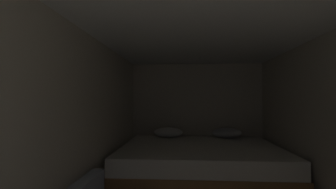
{
  "coord_description": "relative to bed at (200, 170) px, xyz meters",
  "views": [
    {
      "loc": [
        -0.22,
        -0.5,
        1.4
      ],
      "look_at": [
        -0.42,
        2.49,
        1.46
      ],
      "focal_mm": 26.29,
      "sensor_mm": 36.0,
      "label": 1
    }
  ],
  "objects": [
    {
      "name": "wall_back",
      "position": [
        0.0,
        0.98,
        0.66
      ],
      "size": [
        2.48,
        0.05,
        2.07
      ],
      "primitive_type": "cube",
      "color": "beige",
      "rests_on": "ground"
    },
    {
      "name": "bed",
      "position": [
        0.0,
        0.0,
        0.0
      ],
      "size": [
        2.26,
        1.84,
        0.91
      ],
      "color": "olive",
      "rests_on": "ground"
    },
    {
      "name": "wall_left",
      "position": [
        -1.21,
        -1.43,
        0.66
      ],
      "size": [
        0.05,
        4.78,
        2.07
      ],
      "primitive_type": "cube",
      "color": "beige",
      "rests_on": "ground"
    },
    {
      "name": "ceiling_slab",
      "position": [
        0.0,
        -1.43,
        1.72
      ],
      "size": [
        2.48,
        4.78,
        0.05
      ],
      "primitive_type": "cube",
      "color": "white",
      "rests_on": "wall_left"
    }
  ]
}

